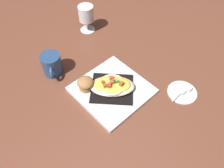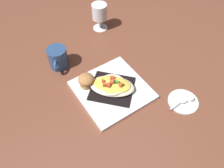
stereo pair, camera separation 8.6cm
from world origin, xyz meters
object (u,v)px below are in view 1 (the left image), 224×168
at_px(stemmed_glass, 86,15).
at_px(creamer_cup_0, 189,88).
at_px(spoon, 182,91).
at_px(gratin_dish, 112,85).
at_px(creamer_saucer, 182,92).
at_px(muffin, 85,84).
at_px(coffee_mug, 52,65).
at_px(creamer_cup_1, 184,85).
at_px(square_plate, 112,90).

bearing_deg(stemmed_glass, creamer_cup_0, 16.17).
height_order(spoon, creamer_cup_0, creamer_cup_0).
relative_size(gratin_dish, spoon, 2.20).
bearing_deg(creamer_saucer, muffin, -123.07).
bearing_deg(creamer_saucer, gratin_dish, -122.94).
relative_size(coffee_mug, creamer_cup_1, 4.61).
bearing_deg(coffee_mug, square_plate, 36.16).
bearing_deg(creamer_cup_1, creamer_saucer, -50.17).
bearing_deg(creamer_saucer, spoon, -75.95).
distance_m(gratin_dish, creamer_saucer, 0.28).
height_order(coffee_mug, creamer_cup_0, coffee_mug).
bearing_deg(square_plate, spoon, 56.46).
bearing_deg(square_plate, gratin_dish, 1.71).
height_order(square_plate, coffee_mug, coffee_mug).
bearing_deg(coffee_mug, stemmed_glass, 125.31).
distance_m(coffee_mug, creamer_saucer, 0.53).
distance_m(stemmed_glass, creamer_cup_1, 0.55).
relative_size(muffin, creamer_cup_0, 2.60).
relative_size(creamer_cup_0, creamer_cup_1, 1.00).
distance_m(stemmed_glass, creamer_saucer, 0.57).
height_order(coffee_mug, creamer_saucer, coffee_mug).
bearing_deg(square_plate, creamer_cup_1, 62.05).
bearing_deg(muffin, spoon, 56.51).
bearing_deg(square_plate, coffee_mug, -143.84).
xyz_separation_m(square_plate, gratin_dish, (0.00, 0.00, 0.03)).
bearing_deg(creamer_cup_1, stemmed_glass, -163.74).
xyz_separation_m(square_plate, coffee_mug, (-0.21, -0.16, 0.03)).
bearing_deg(creamer_cup_1, muffin, -119.38).
distance_m(gratin_dish, coffee_mug, 0.27).
height_order(gratin_dish, creamer_cup_0, gratin_dish).
bearing_deg(coffee_mug, muffin, 24.35).
relative_size(muffin, creamer_saucer, 0.54).
bearing_deg(gratin_dish, creamer_cup_1, 62.06).
relative_size(stemmed_glass, spoon, 1.44).
distance_m(creamer_saucer, spoon, 0.01).
bearing_deg(creamer_saucer, creamer_cup_1, 129.83).
xyz_separation_m(gratin_dish, creamer_cup_0, (0.16, 0.26, -0.02)).
distance_m(creamer_saucer, creamer_cup_0, 0.03).
xyz_separation_m(stemmed_glass, creamer_cup_0, (0.55, 0.16, -0.07)).
relative_size(muffin, spoon, 0.69).
bearing_deg(creamer_saucer, stemmed_glass, -166.17).
height_order(square_plate, creamer_cup_0, creamer_cup_0).
bearing_deg(muffin, creamer_cup_1, 60.62).
height_order(coffee_mug, spoon, coffee_mug).
distance_m(spoon, creamer_cup_1, 0.03).
distance_m(muffin, spoon, 0.38).
bearing_deg(gratin_dish, coffee_mug, -143.85).
distance_m(stemmed_glass, creamer_cup_0, 0.58).
bearing_deg(stemmed_glass, square_plate, -13.89).
height_order(square_plate, spoon, spoon).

